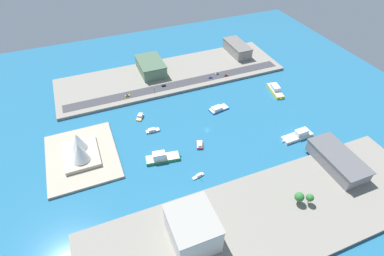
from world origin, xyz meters
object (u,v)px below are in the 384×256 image
(warehouse_low_gray, at_px, (337,160))
(opera_landmark, at_px, (80,149))
(catamaran_blue, at_px, (218,109))
(water_taxi_orange, at_px, (140,117))
(taxi_yellow_cab, at_px, (127,96))
(carpark_squat_concrete, at_px, (237,48))
(ferry_white_commuter, at_px, (298,135))
(ferry_green_doubledeck, at_px, (162,157))
(hatchback_blue, at_px, (210,77))
(traffic_light_waterfront, at_px, (154,90))
(suv_black, at_px, (164,85))
(pickup_red, at_px, (226,75))
(hotel_broad_white, at_px, (193,228))
(tugboat_red, at_px, (200,145))
(yacht_sleek_gray, at_px, (153,130))
(terminal_long_green, at_px, (151,66))
(sailboat_small_white, at_px, (198,176))
(sedan_silver, at_px, (217,74))
(ferry_yellow_fast, at_px, (275,90))

(warehouse_low_gray, relative_size, opera_landmark, 1.34)
(catamaran_blue, xyz_separation_m, opera_landmark, (-15.58, 125.45, 7.75))
(water_taxi_orange, height_order, taxi_yellow_cab, taxi_yellow_cab)
(carpark_squat_concrete, height_order, opera_landmark, opera_landmark)
(ferry_white_commuter, xyz_separation_m, ferry_green_doubledeck, (18.28, 114.11, 0.16))
(hatchback_blue, relative_size, traffic_light_waterfront, 0.72)
(suv_black, relative_size, pickup_red, 1.04)
(hotel_broad_white, bearing_deg, tugboat_red, -26.03)
(yacht_sleek_gray, relative_size, carpark_squat_concrete, 0.31)
(warehouse_low_gray, xyz_separation_m, terminal_long_green, (183.03, 90.92, 1.05))
(sailboat_small_white, distance_m, suv_black, 120.80)
(hotel_broad_white, xyz_separation_m, hatchback_blue, (161.28, -85.41, -9.72))
(pickup_red, bearing_deg, yacht_sleek_gray, 118.93)
(catamaran_blue, distance_m, ferry_white_commuter, 74.85)
(sedan_silver, bearing_deg, water_taxi_orange, 111.75)
(catamaran_blue, bearing_deg, water_taxi_orange, 77.51)
(sailboat_small_white, relative_size, traffic_light_waterfront, 1.74)
(water_taxi_orange, height_order, hotel_broad_white, hotel_broad_white)
(suv_black, bearing_deg, opera_landmark, 127.53)
(tugboat_red, relative_size, hotel_broad_white, 0.36)
(yacht_sleek_gray, bearing_deg, ferry_yellow_fast, -84.91)
(terminal_long_green, bearing_deg, suv_black, -173.49)
(carpark_squat_concrete, distance_m, hatchback_blue, 65.84)
(water_taxi_orange, xyz_separation_m, warehouse_low_gray, (-112.94, -121.80, 6.73))
(taxi_yellow_cab, bearing_deg, suv_black, -84.45)
(ferry_yellow_fast, xyz_separation_m, suv_black, (47.64, 102.29, 1.13))
(yacht_sleek_gray, relative_size, warehouse_low_gray, 0.28)
(warehouse_low_gray, bearing_deg, sailboat_small_white, 73.12)
(terminal_long_green, relative_size, taxi_yellow_cab, 9.16)
(suv_black, bearing_deg, hatchback_blue, -94.05)
(carpark_squat_concrete, xyz_separation_m, warehouse_low_gray, (-186.18, 15.83, -0.75))
(taxi_yellow_cab, relative_size, traffic_light_waterfront, 0.67)
(water_taxi_orange, xyz_separation_m, ferry_green_doubledeck, (-56.39, -2.67, 1.15))
(sedan_silver, bearing_deg, sailboat_small_white, 148.89)
(sailboat_small_white, bearing_deg, warehouse_low_gray, -106.88)
(catamaran_blue, bearing_deg, pickup_red, -33.77)
(hatchback_blue, bearing_deg, yacht_sleek_gray, 124.93)
(hatchback_blue, bearing_deg, hotel_broad_white, 152.09)
(ferry_green_doubledeck, bearing_deg, carpark_squat_concrete, -46.15)
(warehouse_low_gray, distance_m, suv_black, 173.84)
(tugboat_red, xyz_separation_m, opera_landmark, (22.06, 90.73, 7.78))
(suv_black, bearing_deg, taxi_yellow_cab, 95.55)
(pickup_red, bearing_deg, water_taxi_orange, 107.20)
(catamaran_blue, relative_size, yacht_sleek_gray, 1.55)
(tugboat_red, height_order, warehouse_low_gray, warehouse_low_gray)
(sedan_silver, bearing_deg, opera_landmark, 114.78)
(catamaran_blue, xyz_separation_m, taxi_yellow_cab, (49.33, 74.43, 2.17))
(ferry_yellow_fast, height_order, hatchback_blue, ferry_yellow_fast)
(pickup_red, bearing_deg, traffic_light_waterfront, 92.68)
(catamaran_blue, xyz_separation_m, traffic_light_waterfront, (43.60, 48.60, 5.56))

